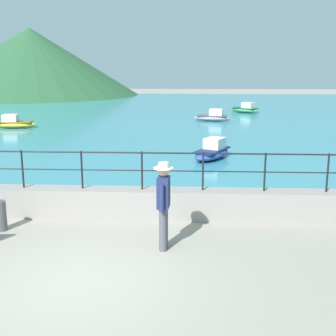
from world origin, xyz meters
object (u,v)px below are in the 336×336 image
Objects in this scene: boat_2 at (213,117)px; boat_1 at (14,123)px; person_walking at (164,201)px; boat_3 at (246,109)px; bollard at (1,216)px; boat_0 at (212,151)px.

boat_1 is at bearing -161.78° from boat_2.
person_walking is 20.05m from boat_2.
person_walking is 0.74× the size of boat_3.
bollard is 0.27× the size of boat_0.
boat_2 is at bearing 84.64° from person_walking.
boat_0 is (4.94, 7.63, -0.01)m from bollard.
boat_0 and boat_1 have the same top height.
person_walking is 0.72× the size of boat_2.
boat_2 is 1.02× the size of boat_3.
person_walking is at bearing -98.97° from boat_0.
boat_3 is at bearing 71.43° from bollard.
boat_1 is 11.94m from boat_2.
boat_0 is 13.31m from boat_1.
person_walking reaches higher than boat_3.
boat_3 is (3.20, 16.60, 0.00)m from boat_0.
person_walking is at bearing -100.25° from boat_3.
bollard is (-3.61, 0.81, -0.64)m from person_walking.
boat_2 and boat_3 have the same top height.
person_walking is 8.57m from boat_0.
boat_3 is at bearing 32.23° from boat_1.
boat_3 reaches higher than bollard.
boat_1 and boat_3 have the same top height.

